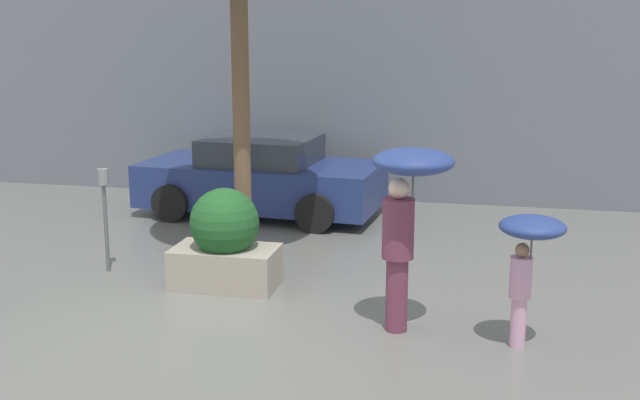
# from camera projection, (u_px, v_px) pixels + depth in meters

# --- Properties ---
(ground_plane) EXTENTS (40.00, 40.00, 0.00)m
(ground_plane) POSITION_uv_depth(u_px,v_px,m) (210.00, 326.00, 8.44)
(ground_plane) COLOR slate
(building_facade) EXTENTS (18.00, 0.30, 6.00)m
(building_facade) POSITION_uv_depth(u_px,v_px,m) (333.00, 28.00, 13.97)
(building_facade) COLOR slate
(building_facade) RESTS_ON ground
(planter_box) EXTENTS (1.25, 0.83, 1.21)m
(planter_box) POSITION_uv_depth(u_px,v_px,m) (225.00, 242.00, 9.58)
(planter_box) COLOR #9E9384
(planter_box) RESTS_ON ground
(person_adult) EXTENTS (0.81, 0.81, 1.92)m
(person_adult) POSITION_uv_depth(u_px,v_px,m) (407.00, 197.00, 7.98)
(person_adult) COLOR brown
(person_adult) RESTS_ON ground
(person_child) EXTENTS (0.63, 0.63, 1.35)m
(person_child) POSITION_uv_depth(u_px,v_px,m) (529.00, 246.00, 7.62)
(person_child) COLOR #D199B7
(person_child) RESTS_ON ground
(parked_car_near) EXTENTS (4.00, 2.25, 1.28)m
(parked_car_near) POSITION_uv_depth(u_px,v_px,m) (262.00, 178.00, 13.21)
(parked_car_near) COLOR navy
(parked_car_near) RESTS_ON ground
(parking_meter) EXTENTS (0.14, 0.14, 1.33)m
(parking_meter) POSITION_uv_depth(u_px,v_px,m) (104.00, 198.00, 10.08)
(parking_meter) COLOR #595B60
(parking_meter) RESTS_ON ground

